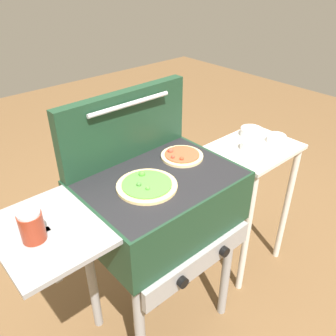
{
  "coord_description": "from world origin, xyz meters",
  "views": [
    {
      "loc": [
        -0.75,
        -0.91,
        1.66
      ],
      "look_at": [
        0.05,
        0.0,
        0.92
      ],
      "focal_mm": 37.18,
      "sensor_mm": 36.0,
      "label": 1
    }
  ],
  "objects_px": {
    "pizza_veggie": "(147,185)",
    "topping_bowl_near": "(250,146)",
    "sauce_jar": "(32,226)",
    "pizza_pepperoni": "(182,156)",
    "prep_table": "(249,183)",
    "topping_bowl_far": "(276,139)",
    "topping_bowl_middle": "(251,132)",
    "grill": "(157,207)"
  },
  "relations": [
    {
      "from": "pizza_veggie",
      "to": "topping_bowl_near",
      "type": "relative_size",
      "value": 2.57
    },
    {
      "from": "sauce_jar",
      "to": "pizza_veggie",
      "type": "bearing_deg",
      "value": -1.13
    },
    {
      "from": "pizza_pepperoni",
      "to": "prep_table",
      "type": "height_order",
      "value": "pizza_pepperoni"
    },
    {
      "from": "topping_bowl_far",
      "to": "topping_bowl_middle",
      "type": "height_order",
      "value": "same"
    },
    {
      "from": "pizza_veggie",
      "to": "prep_table",
      "type": "xyz_separation_m",
      "value": [
        0.74,
        0.03,
        -0.34
      ]
    },
    {
      "from": "sauce_jar",
      "to": "topping_bowl_near",
      "type": "xyz_separation_m",
      "value": [
        1.13,
        0.01,
        -0.12
      ]
    },
    {
      "from": "topping_bowl_near",
      "to": "topping_bowl_far",
      "type": "relative_size",
      "value": 0.98
    },
    {
      "from": "sauce_jar",
      "to": "prep_table",
      "type": "xyz_separation_m",
      "value": [
        1.19,
        0.02,
        -0.38
      ]
    },
    {
      "from": "topping_bowl_near",
      "to": "grill",
      "type": "bearing_deg",
      "value": -179.89
    },
    {
      "from": "pizza_veggie",
      "to": "sauce_jar",
      "type": "relative_size",
      "value": 2.17
    },
    {
      "from": "grill",
      "to": "pizza_veggie",
      "type": "distance_m",
      "value": 0.17
    },
    {
      "from": "grill",
      "to": "topping_bowl_near",
      "type": "xyz_separation_m",
      "value": [
        0.62,
        0.0,
        0.07
      ]
    },
    {
      "from": "topping_bowl_near",
      "to": "topping_bowl_middle",
      "type": "xyz_separation_m",
      "value": [
        0.13,
        0.09,
        -0.0
      ]
    },
    {
      "from": "prep_table",
      "to": "topping_bowl_middle",
      "type": "height_order",
      "value": "topping_bowl_middle"
    },
    {
      "from": "sauce_jar",
      "to": "topping_bowl_middle",
      "type": "bearing_deg",
      "value": 4.85
    },
    {
      "from": "pizza_veggie",
      "to": "topping_bowl_middle",
      "type": "xyz_separation_m",
      "value": [
        0.82,
        0.12,
        -0.08
      ]
    },
    {
      "from": "topping_bowl_near",
      "to": "topping_bowl_middle",
      "type": "bearing_deg",
      "value": 34.52
    },
    {
      "from": "grill",
      "to": "topping_bowl_near",
      "type": "bearing_deg",
      "value": 0.11
    },
    {
      "from": "grill",
      "to": "pizza_veggie",
      "type": "height_order",
      "value": "pizza_veggie"
    },
    {
      "from": "pizza_veggie",
      "to": "prep_table",
      "type": "height_order",
      "value": "pizza_veggie"
    },
    {
      "from": "topping_bowl_far",
      "to": "topping_bowl_middle",
      "type": "bearing_deg",
      "value": 103.24
    },
    {
      "from": "sauce_jar",
      "to": "topping_bowl_far",
      "type": "height_order",
      "value": "sauce_jar"
    },
    {
      "from": "pizza_veggie",
      "to": "sauce_jar",
      "type": "height_order",
      "value": "sauce_jar"
    },
    {
      "from": "pizza_veggie",
      "to": "prep_table",
      "type": "bearing_deg",
      "value": 2.08
    },
    {
      "from": "grill",
      "to": "prep_table",
      "type": "bearing_deg",
      "value": 0.37
    },
    {
      "from": "grill",
      "to": "pizza_pepperoni",
      "type": "height_order",
      "value": "pizza_pepperoni"
    },
    {
      "from": "topping_bowl_middle",
      "to": "topping_bowl_far",
      "type": "bearing_deg",
      "value": -76.76
    },
    {
      "from": "topping_bowl_far",
      "to": "pizza_pepperoni",
      "type": "bearing_deg",
      "value": 170.25
    },
    {
      "from": "pizza_pepperoni",
      "to": "topping_bowl_far",
      "type": "bearing_deg",
      "value": -9.75
    },
    {
      "from": "pizza_veggie",
      "to": "prep_table",
      "type": "distance_m",
      "value": 0.82
    },
    {
      "from": "prep_table",
      "to": "pizza_veggie",
      "type": "bearing_deg",
      "value": -177.92
    },
    {
      "from": "grill",
      "to": "pizza_pepperoni",
      "type": "bearing_deg",
      "value": 16.59
    },
    {
      "from": "pizza_pepperoni",
      "to": "topping_bowl_middle",
      "type": "height_order",
      "value": "pizza_pepperoni"
    },
    {
      "from": "prep_table",
      "to": "sauce_jar",
      "type": "bearing_deg",
      "value": -179.12
    },
    {
      "from": "pizza_pepperoni",
      "to": "topping_bowl_near",
      "type": "xyz_separation_m",
      "value": [
        0.43,
        -0.06,
        -0.08
      ]
    },
    {
      "from": "prep_table",
      "to": "topping_bowl_far",
      "type": "distance_m",
      "value": 0.29
    },
    {
      "from": "sauce_jar",
      "to": "topping_bowl_middle",
      "type": "height_order",
      "value": "sauce_jar"
    },
    {
      "from": "grill",
      "to": "topping_bowl_near",
      "type": "distance_m",
      "value": 0.63
    },
    {
      "from": "pizza_veggie",
      "to": "topping_bowl_middle",
      "type": "height_order",
      "value": "pizza_veggie"
    },
    {
      "from": "grill",
      "to": "prep_table",
      "type": "xyz_separation_m",
      "value": [
        0.67,
        0.0,
        -0.19
      ]
    },
    {
      "from": "prep_table",
      "to": "topping_bowl_near",
      "type": "bearing_deg",
      "value": -176.54
    },
    {
      "from": "grill",
      "to": "pizza_pepperoni",
      "type": "relative_size",
      "value": 5.15
    }
  ]
}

